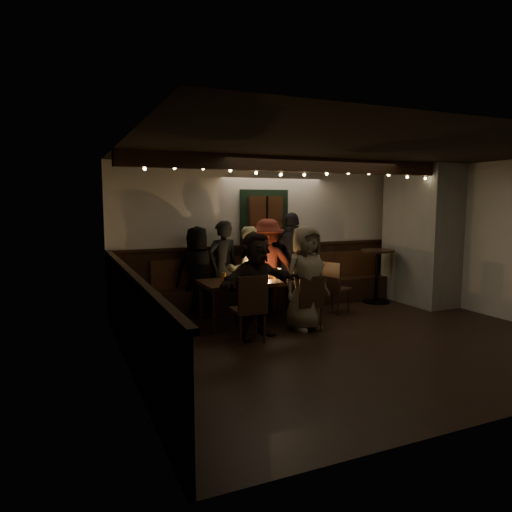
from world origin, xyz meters
name	(u,v)px	position (x,y,z in m)	size (l,w,h in m)	color
room	(354,251)	(1.07, 1.42, 1.07)	(6.02, 5.01, 2.62)	black
dining_table	(261,283)	(-0.74, 1.40, 0.64)	(1.95, 0.83, 0.84)	black
chair_near_left	(250,305)	(-1.31, 0.46, 0.53)	(0.44, 0.44, 0.94)	black
chair_near_right	(310,300)	(-0.28, 0.63, 0.47)	(0.44, 0.44, 0.84)	black
chair_end	(333,284)	(0.64, 1.42, 0.51)	(0.54, 0.54, 0.91)	black
high_top	(377,269)	(1.90, 1.83, 0.65)	(0.64, 0.64, 1.02)	black
person_a	(198,272)	(-1.56, 2.14, 0.77)	(0.75, 0.49, 1.53)	black
person_b	(222,268)	(-1.12, 2.15, 0.81)	(0.59, 0.39, 1.62)	black
person_c	(247,270)	(-0.72, 2.03, 0.76)	(0.73, 0.57, 1.51)	beige
person_d	(267,265)	(-0.32, 2.05, 0.82)	(1.06, 0.61, 1.63)	#581C14
person_e	(293,260)	(0.20, 2.08, 0.87)	(1.02, 0.43, 1.74)	black
person_f	(256,285)	(-1.15, 0.64, 0.76)	(1.41, 0.45, 1.52)	black
person_g	(306,278)	(-0.31, 0.72, 0.79)	(0.77, 0.50, 1.58)	#7A6A52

